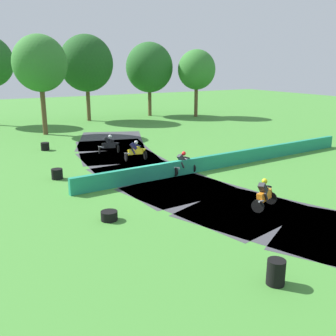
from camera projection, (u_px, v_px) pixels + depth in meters
ground_plane at (157, 179)px, 22.53m from camera, size 120.00×120.00×0.00m
track_asphalt at (176, 176)px, 23.23m from camera, size 11.06×34.72×0.01m
safety_barrier at (229, 159)px, 25.37m from camera, size 21.57×1.56×0.90m
motorcycle_lead_black at (110, 145)px, 28.89m from camera, size 1.71×1.05×1.43m
motorcycle_chase_yellow at (136, 151)px, 26.95m from camera, size 1.71×0.99×1.42m
motorcycle_trailing_white at (184, 163)px, 23.44m from camera, size 1.67×0.88×1.43m
motorcycle_fourth_orange at (265, 194)px, 17.94m from camera, size 1.67×1.18×1.42m
tire_stack_near at (45, 146)px, 29.97m from camera, size 0.63×0.63×0.60m
tire_stack_mid_a at (57, 174)px, 22.51m from camera, size 0.65×0.65×0.60m
tire_stack_mid_b at (109, 216)px, 16.60m from camera, size 0.72×0.72×0.40m
tire_stack_far at (276, 272)px, 11.72m from camera, size 0.56×0.56×0.80m
tree_far_left at (197, 70)px, 47.62m from camera, size 4.61×4.61×8.19m
tree_far_right at (40, 64)px, 35.06m from camera, size 4.87×4.87×9.07m
tree_behind_barrier at (149, 68)px, 48.41m from camera, size 5.85×5.85×9.08m
tree_distant at (86, 63)px, 43.90m from camera, size 6.04×6.04×9.69m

